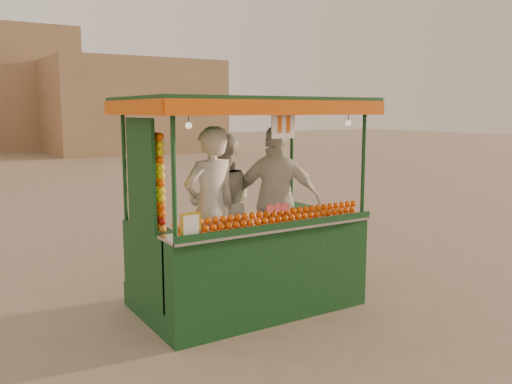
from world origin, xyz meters
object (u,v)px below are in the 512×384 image
juice_cart (245,243)px  vendor_left (211,208)px  vendor_right (277,201)px  vendor_middle (222,204)px

juice_cart → vendor_left: bearing=155.1°
juice_cart → vendor_right: juice_cart is taller
juice_cart → vendor_middle: (0.02, 0.58, 0.36)m
juice_cart → vendor_left: (-0.35, 0.16, 0.41)m
juice_cart → vendor_right: (0.56, 0.18, 0.40)m
juice_cart → vendor_left: size_ratio=1.46×
vendor_middle → vendor_right: (0.54, -0.40, 0.05)m
juice_cart → vendor_right: bearing=17.5°
juice_cart → vendor_left: 0.56m
vendor_middle → vendor_right: size_ratio=0.95×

